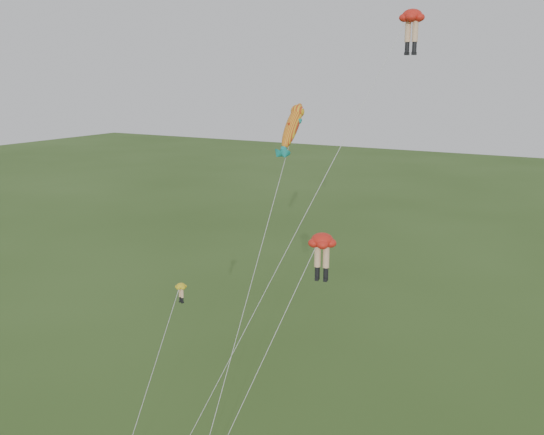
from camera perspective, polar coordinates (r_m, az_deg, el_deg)
The scene contains 4 objects.
legs_kite_red_high at distance 32.77m, azimuth 12.51°, elevation 16.82°, with size 10.77×8.57×24.52m.
legs_kite_red_mid at distance 29.59m, azimuth 4.54°, elevation -2.87°, with size 5.45×5.76×13.80m.
legs_kite_yellow at distance 38.35m, azimuth -9.02°, elevation -7.90°, with size 2.77×9.46×8.53m.
fish_kite at distance 37.21m, azimuth 1.87°, elevation 8.44°, with size 1.03×13.21×19.84m.
Camera 1 is at (17.06, -23.89, 21.23)m, focal length 40.00 mm.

